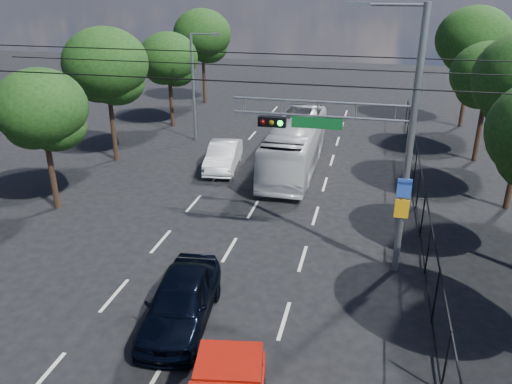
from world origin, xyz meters
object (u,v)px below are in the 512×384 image
(signal_mast, at_px, (374,134))
(navy_hatchback, at_px, (181,301))
(white_van, at_px, (223,156))
(white_bus, at_px, (295,145))

(signal_mast, xyz_separation_m, navy_hatchback, (-5.45, -4.83, -4.42))
(signal_mast, bearing_deg, white_van, 132.31)
(signal_mast, relative_size, white_van, 2.06)
(signal_mast, relative_size, white_bus, 0.92)
(signal_mast, bearing_deg, white_bus, 113.06)
(signal_mast, height_order, white_van, signal_mast)
(white_bus, xyz_separation_m, white_van, (-4.03, -0.91, -0.68))
(signal_mast, bearing_deg, navy_hatchback, -138.45)
(navy_hatchback, bearing_deg, signal_mast, 35.06)
(signal_mast, relative_size, navy_hatchback, 1.97)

